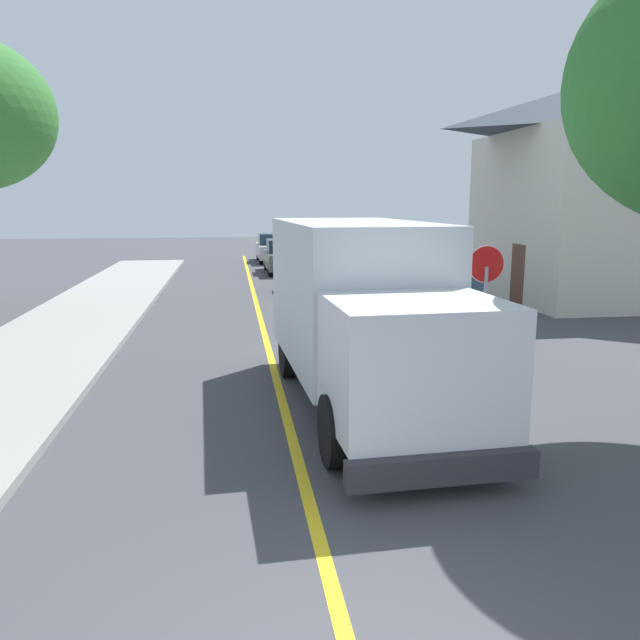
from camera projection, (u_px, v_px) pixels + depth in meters
centre_line_yellow at (272, 362)px, 14.02m from camera, size 0.16×56.00×0.01m
box_truck at (363, 306)px, 10.89m from camera, size 2.73×7.28×3.20m
parked_car_near at (339, 296)px, 18.44m from camera, size 1.87×4.43×1.67m
parked_car_mid at (311, 272)px, 24.92m from camera, size 1.82×4.41×1.67m
parked_car_far at (284, 257)px, 31.42m from camera, size 1.85×4.42×1.67m
parked_car_furthest at (273, 248)px, 37.12m from camera, size 1.84×4.41×1.67m
parked_van_across at (444, 299)px, 17.96m from camera, size 2.00×4.48×1.67m
stop_sign at (486, 283)px, 13.27m from camera, size 0.80×0.10×2.65m
house_across_street at (634, 181)px, 22.75m from camera, size 10.53×8.26×8.24m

